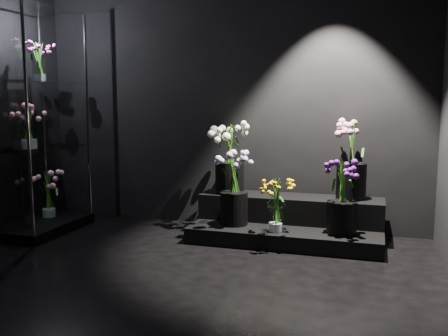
% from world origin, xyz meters
% --- Properties ---
extents(floor, '(4.00, 4.00, 0.00)m').
position_xyz_m(floor, '(0.00, 0.00, 0.00)').
color(floor, black).
rests_on(floor, ground).
extents(wall_back, '(4.00, 0.00, 4.00)m').
position_xyz_m(wall_back, '(0.00, 2.00, 1.40)').
color(wall_back, black).
rests_on(wall_back, floor).
extents(display_riser, '(1.73, 0.77, 0.38)m').
position_xyz_m(display_riser, '(0.69, 1.66, 0.16)').
color(display_riser, black).
rests_on(display_riser, floor).
extents(display_case, '(0.58, 0.97, 2.14)m').
position_xyz_m(display_case, '(-1.69, 1.19, 1.07)').
color(display_case, black).
rests_on(display_case, floor).
extents(bouquet_orange_bells, '(0.28, 0.28, 0.51)m').
position_xyz_m(bouquet_orange_bells, '(0.64, 1.33, 0.41)').
color(bouquet_orange_bells, white).
rests_on(bouquet_orange_bells, display_riser).
extents(bouquet_lilac, '(0.46, 0.46, 0.70)m').
position_xyz_m(bouquet_lilac, '(0.22, 1.46, 0.55)').
color(bouquet_lilac, black).
rests_on(bouquet_lilac, display_riser).
extents(bouquet_purple, '(0.39, 0.39, 0.64)m').
position_xyz_m(bouquet_purple, '(1.20, 1.43, 0.48)').
color(bouquet_purple, black).
rests_on(bouquet_purple, display_riser).
extents(bouquet_cream_roses, '(0.44, 0.44, 0.66)m').
position_xyz_m(bouquet_cream_roses, '(0.09, 1.74, 0.75)').
color(bouquet_cream_roses, black).
rests_on(bouquet_cream_roses, display_riser).
extents(bouquet_pink_roses, '(0.42, 0.42, 0.72)m').
position_xyz_m(bouquet_pink_roses, '(1.25, 1.80, 0.78)').
color(bouquet_pink_roses, black).
rests_on(bouquet_pink_roses, display_riser).
extents(bouquet_case_pink, '(0.33, 0.33, 0.41)m').
position_xyz_m(bouquet_case_pink, '(-1.67, 1.04, 1.05)').
color(bouquet_case_pink, white).
rests_on(bouquet_case_pink, display_case).
extents(bouquet_case_magenta, '(0.28, 0.28, 0.38)m').
position_xyz_m(bouquet_case_magenta, '(-1.71, 1.30, 1.66)').
color(bouquet_case_magenta, white).
rests_on(bouquet_case_magenta, display_case).
extents(bouquet_case_base_pink, '(0.37, 0.37, 0.47)m').
position_xyz_m(bouquet_case_base_pink, '(-1.73, 1.37, 0.35)').
color(bouquet_case_base_pink, white).
rests_on(bouquet_case_base_pink, display_case).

